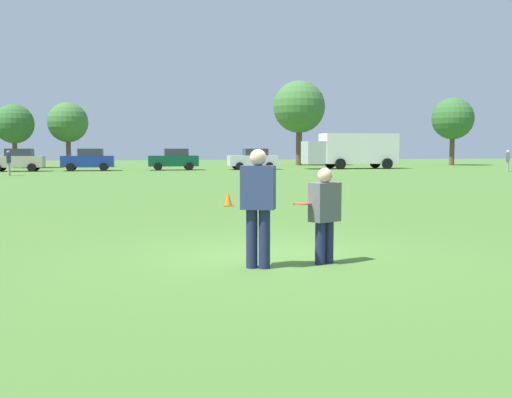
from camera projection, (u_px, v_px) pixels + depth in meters
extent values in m
plane|color=#47702D|center=(272.00, 258.00, 9.78)|extent=(174.96, 174.96, 0.00)
cylinder|color=#1E234C|center=(252.00, 239.00, 8.91)|extent=(0.17, 0.17, 0.89)
cylinder|color=#1E234C|center=(264.00, 239.00, 8.88)|extent=(0.17, 0.17, 0.89)
cube|color=navy|center=(258.00, 187.00, 8.83)|extent=(0.57, 0.46, 0.65)
sphere|color=#D8AD8C|center=(258.00, 158.00, 8.79)|extent=(0.25, 0.25, 0.25)
cylinder|color=#1E234C|center=(328.00, 242.00, 9.32)|extent=(0.16, 0.16, 0.67)
cylinder|color=#1E234C|center=(320.00, 243.00, 9.21)|extent=(0.16, 0.16, 0.67)
cube|color=#595960|center=(325.00, 202.00, 9.21)|extent=(0.53, 0.44, 0.61)
sphere|color=#D8AD8C|center=(325.00, 175.00, 9.17)|extent=(0.23, 0.23, 0.23)
cylinder|color=#E54C33|center=(302.00, 204.00, 9.11)|extent=(0.27, 0.27, 0.04)
cube|color=#D8590C|center=(228.00, 206.00, 18.63)|extent=(0.32, 0.32, 0.03)
cone|color=orange|center=(228.00, 198.00, 18.61)|extent=(0.24, 0.24, 0.45)
cube|color=#B7AD99|center=(16.00, 162.00, 47.39)|extent=(4.25, 1.93, 0.90)
cube|color=#2D333D|center=(19.00, 153.00, 47.38)|extent=(2.05, 1.70, 0.64)
cylinder|color=black|center=(2.00, 167.00, 48.14)|extent=(0.67, 0.24, 0.66)
cylinder|color=black|center=(32.00, 168.00, 46.71)|extent=(0.67, 0.24, 0.66)
cylinder|color=black|center=(36.00, 167.00, 48.66)|extent=(0.67, 0.24, 0.66)
cube|color=navy|center=(88.00, 161.00, 48.74)|extent=(4.25, 1.93, 0.90)
cube|color=#2D333D|center=(91.00, 153.00, 48.73)|extent=(2.05, 1.70, 0.64)
cylinder|color=black|center=(70.00, 167.00, 47.54)|extent=(0.67, 0.24, 0.66)
cylinder|color=black|center=(73.00, 166.00, 49.49)|extent=(0.67, 0.24, 0.66)
cylinder|color=black|center=(104.00, 167.00, 48.06)|extent=(0.67, 0.24, 0.66)
cylinder|color=black|center=(105.00, 166.00, 50.01)|extent=(0.67, 0.24, 0.66)
cube|color=#0C4C2D|center=(173.00, 161.00, 50.33)|extent=(4.25, 1.93, 0.90)
cube|color=#2D333D|center=(176.00, 152.00, 50.32)|extent=(2.05, 1.70, 0.64)
cylinder|color=black|center=(158.00, 167.00, 49.14)|extent=(0.67, 0.24, 0.66)
cylinder|color=black|center=(157.00, 166.00, 51.09)|extent=(0.67, 0.24, 0.66)
cylinder|color=black|center=(190.00, 166.00, 49.66)|extent=(0.67, 0.24, 0.66)
cylinder|color=black|center=(187.00, 166.00, 51.61)|extent=(0.67, 0.24, 0.66)
cube|color=silver|center=(252.00, 161.00, 51.59)|extent=(4.25, 1.93, 0.90)
cube|color=#2D333D|center=(255.00, 152.00, 51.58)|extent=(2.05, 1.70, 0.64)
cylinder|color=black|center=(240.00, 166.00, 50.39)|extent=(0.67, 0.24, 0.66)
cylinder|color=black|center=(236.00, 166.00, 52.34)|extent=(0.67, 0.24, 0.66)
cylinder|color=black|center=(269.00, 166.00, 50.91)|extent=(0.67, 0.24, 0.66)
cylinder|color=black|center=(264.00, 165.00, 52.87)|extent=(0.67, 0.24, 0.66)
cube|color=white|center=(359.00, 149.00, 53.73)|extent=(6.88, 2.71, 2.70)
cube|color=#B2B2B7|center=(314.00, 152.00, 52.92)|extent=(1.87, 2.36, 2.00)
cylinder|color=black|center=(340.00, 164.00, 52.07)|extent=(0.97, 0.31, 0.96)
cylinder|color=black|center=(330.00, 163.00, 54.74)|extent=(0.97, 0.31, 0.96)
cylinder|color=black|center=(387.00, 164.00, 52.95)|extent=(0.97, 0.31, 0.96)
cylinder|color=black|center=(375.00, 163.00, 55.63)|extent=(0.97, 0.31, 0.96)
cylinder|color=gray|center=(9.00, 169.00, 39.65)|extent=(0.16, 0.16, 0.86)
cylinder|color=gray|center=(9.00, 169.00, 39.49)|extent=(0.16, 0.16, 0.86)
cube|color=navy|center=(9.00, 158.00, 39.51)|extent=(0.36, 0.51, 0.61)
sphere|color=#8C664C|center=(8.00, 152.00, 39.48)|extent=(0.23, 0.23, 0.23)
cylinder|color=gray|center=(508.00, 166.00, 47.06)|extent=(0.16, 0.16, 0.86)
cylinder|color=gray|center=(507.00, 166.00, 47.23)|extent=(0.16, 0.16, 0.86)
cube|color=#595960|center=(508.00, 157.00, 47.08)|extent=(0.46, 0.54, 0.61)
sphere|color=#D8AD8C|center=(508.00, 152.00, 47.05)|extent=(0.23, 0.23, 0.23)
cylinder|color=brown|center=(15.00, 154.00, 55.65)|extent=(0.43, 0.43, 2.58)
sphere|color=#33662D|center=(14.00, 124.00, 55.41)|extent=(3.68, 3.68, 3.68)
cylinder|color=brown|center=(69.00, 153.00, 58.07)|extent=(0.46, 0.46, 2.73)
sphere|color=#3D7033|center=(68.00, 122.00, 57.82)|extent=(3.90, 3.90, 3.90)
cylinder|color=brown|center=(299.00, 147.00, 65.04)|extent=(0.66, 0.66, 3.98)
sphere|color=#3D7033|center=(299.00, 107.00, 64.67)|extent=(5.68, 5.68, 5.68)
cylinder|color=brown|center=(452.00, 151.00, 65.11)|extent=(0.53, 0.53, 3.18)
sphere|color=#33662D|center=(453.00, 119.00, 64.81)|extent=(4.55, 4.55, 4.55)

